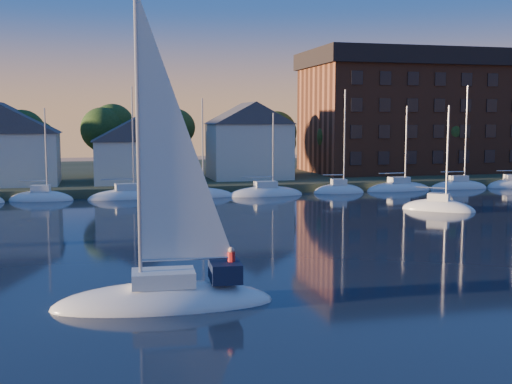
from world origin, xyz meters
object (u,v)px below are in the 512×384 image
object	(u,v)px
hero_sailboat	(167,292)
clubhouse_east	(249,140)
clubhouse_centre	(140,148)
drifting_sailboat_right	(438,209)
clubhouse_west	(0,142)
condo_block	(411,111)

from	to	relation	value
hero_sailboat	clubhouse_east	bearing A→B (deg)	-103.92
clubhouse_centre	drifting_sailboat_right	size ratio (longest dim) A/B	1.05
clubhouse_west	hero_sailboat	world-z (taller)	hero_sailboat
clubhouse_centre	drifting_sailboat_right	world-z (taller)	drifting_sailboat_right
hero_sailboat	clubhouse_centre	bearing A→B (deg)	-89.04
clubhouse_west	clubhouse_east	xyz separation A→B (m)	(30.00, 1.00, 0.07)
condo_block	drifting_sailboat_right	bearing A→B (deg)	-113.08
clubhouse_west	clubhouse_centre	distance (m)	16.05
clubhouse_west	hero_sailboat	bearing A→B (deg)	-74.74
clubhouse_centre	clubhouse_east	xyz separation A→B (m)	(14.00, 2.00, 0.87)
clubhouse_west	hero_sailboat	xyz separation A→B (m)	(13.82, -50.67, -5.29)
clubhouse_east	condo_block	xyz separation A→B (m)	(26.00, 5.95, 3.79)
clubhouse_west	drifting_sailboat_right	world-z (taller)	clubhouse_west
clubhouse_west	clubhouse_centre	xyz separation A→B (m)	(16.00, -1.00, -0.80)
clubhouse_east	drifting_sailboat_right	bearing A→B (deg)	-65.34
clubhouse_west	condo_block	xyz separation A→B (m)	(56.00, 6.95, 3.86)
condo_block	drifting_sailboat_right	world-z (taller)	condo_block
clubhouse_west	condo_block	size ratio (longest dim) A/B	0.44
clubhouse_west	hero_sailboat	size ratio (longest dim) A/B	0.87
clubhouse_west	condo_block	distance (m)	56.56
clubhouse_east	hero_sailboat	xyz separation A→B (m)	(-16.18, -51.67, -5.36)
drifting_sailboat_right	clubhouse_west	bearing A→B (deg)	-170.80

